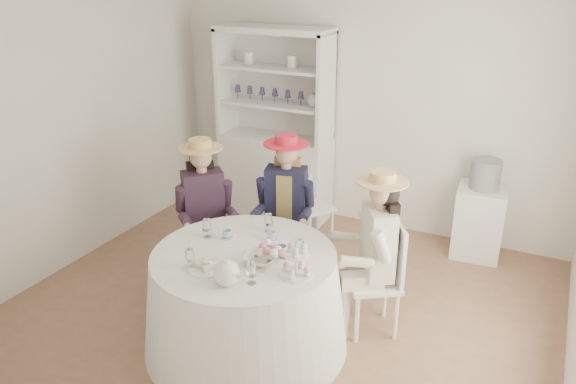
% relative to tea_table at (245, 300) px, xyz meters
% --- Properties ---
extents(ground, '(4.50, 4.50, 0.00)m').
position_rel_tea_table_xyz_m(ground, '(0.03, 0.58, -0.40)').
color(ground, brown).
rests_on(ground, ground).
extents(wall_back, '(4.50, 0.00, 4.50)m').
position_rel_tea_table_xyz_m(wall_back, '(0.03, 2.58, 0.95)').
color(wall_back, white).
rests_on(wall_back, ground).
extents(wall_front, '(4.50, 0.00, 4.50)m').
position_rel_tea_table_xyz_m(wall_front, '(0.03, -1.42, 0.95)').
color(wall_front, white).
rests_on(wall_front, ground).
extents(wall_left, '(0.00, 4.50, 4.50)m').
position_rel_tea_table_xyz_m(wall_left, '(-2.22, 0.58, 0.95)').
color(wall_left, white).
rests_on(wall_left, ground).
extents(tea_table, '(1.59, 1.59, 0.80)m').
position_rel_tea_table_xyz_m(tea_table, '(0.00, 0.00, 0.00)').
color(tea_table, white).
rests_on(tea_table, ground).
extents(hutch, '(1.36, 0.70, 2.17)m').
position_rel_tea_table_xyz_m(hutch, '(-0.95, 2.33, 0.37)').
color(hutch, silver).
rests_on(hutch, ground).
extents(side_table, '(0.51, 0.51, 0.73)m').
position_rel_tea_table_xyz_m(side_table, '(1.37, 2.33, -0.03)').
color(side_table, silver).
rests_on(side_table, ground).
extents(hatbox, '(0.35, 0.35, 0.29)m').
position_rel_tea_table_xyz_m(hatbox, '(1.37, 2.33, 0.48)').
color(hatbox, black).
rests_on(hatbox, side_table).
extents(guest_left, '(0.59, 0.59, 1.39)m').
position_rel_tea_table_xyz_m(guest_left, '(-0.79, 0.64, 0.39)').
color(guest_left, silver).
rests_on(guest_left, ground).
extents(guest_mid, '(0.54, 0.57, 1.42)m').
position_rel_tea_table_xyz_m(guest_mid, '(-0.16, 1.01, 0.41)').
color(guest_mid, silver).
rests_on(guest_mid, ground).
extents(guest_right, '(0.59, 0.55, 1.38)m').
position_rel_tea_table_xyz_m(guest_right, '(0.82, 0.61, 0.38)').
color(guest_right, silver).
rests_on(guest_right, ground).
extents(spare_chair, '(0.49, 0.49, 0.86)m').
position_rel_tea_table_xyz_m(spare_chair, '(-0.28, 1.78, 0.06)').
color(spare_chair, silver).
rests_on(spare_chair, ground).
extents(teacup_a, '(0.10, 0.10, 0.06)m').
position_rel_tea_table_xyz_m(teacup_a, '(-0.24, 0.16, 0.43)').
color(teacup_a, white).
rests_on(teacup_a, tea_table).
extents(teacup_b, '(0.07, 0.07, 0.07)m').
position_rel_tea_table_xyz_m(teacup_b, '(0.08, 0.29, 0.43)').
color(teacup_b, white).
rests_on(teacup_b, tea_table).
extents(teacup_c, '(0.12, 0.12, 0.07)m').
position_rel_tea_table_xyz_m(teacup_c, '(0.26, 0.10, 0.44)').
color(teacup_c, white).
rests_on(teacup_c, tea_table).
extents(flower_bowl, '(0.24, 0.24, 0.06)m').
position_rel_tea_table_xyz_m(flower_bowl, '(0.18, -0.07, 0.43)').
color(flower_bowl, white).
rests_on(flower_bowl, tea_table).
extents(flower_arrangement, '(0.17, 0.17, 0.06)m').
position_rel_tea_table_xyz_m(flower_arrangement, '(0.23, 0.01, 0.48)').
color(flower_arrangement, '#CC667D').
rests_on(flower_arrangement, tea_table).
extents(table_teapot, '(0.26, 0.18, 0.19)m').
position_rel_tea_table_xyz_m(table_teapot, '(0.12, -0.41, 0.48)').
color(table_teapot, white).
rests_on(table_teapot, tea_table).
extents(sandwich_plate, '(0.28, 0.28, 0.06)m').
position_rel_tea_table_xyz_m(sandwich_plate, '(-0.12, -0.30, 0.42)').
color(sandwich_plate, white).
rests_on(sandwich_plate, tea_table).
extents(cupcake_stand, '(0.24, 0.24, 0.22)m').
position_rel_tea_table_xyz_m(cupcake_stand, '(0.48, -0.09, 0.48)').
color(cupcake_stand, white).
rests_on(cupcake_stand, tea_table).
extents(stemware_set, '(0.87, 0.84, 0.15)m').
position_rel_tea_table_xyz_m(stemware_set, '(0.00, 0.00, 0.48)').
color(stemware_set, white).
rests_on(stemware_set, tea_table).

